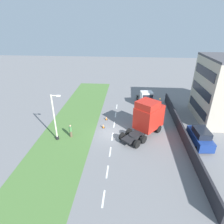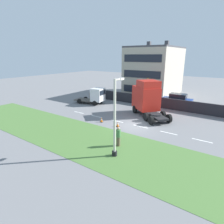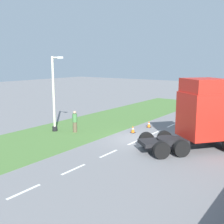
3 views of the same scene
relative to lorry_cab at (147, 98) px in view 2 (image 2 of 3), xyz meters
name	(u,v)px [view 2 (image 2 of 3)]	position (x,y,z in m)	size (l,w,h in m)	color
ground_plane	(135,125)	(-4.53, -0.78, -2.32)	(120.00, 120.00, 0.00)	slate
grass_verge	(103,145)	(-10.53, -0.78, -2.31)	(7.00, 44.00, 0.01)	#4C7538
lane_markings	(141,127)	(-4.53, -1.48, -2.32)	(0.16, 21.00, 0.00)	white
boundary_wall	(163,103)	(4.47, -0.78, -1.51)	(0.25, 24.00, 1.62)	#232328
building_block	(155,71)	(13.89, 4.83, 2.37)	(11.93, 8.32, 10.48)	#B7AD99
lorry_cab	(147,98)	(0.00, 0.00, 0.00)	(6.01, 6.54, 4.77)	black
flatbed_truck	(95,96)	(0.56, 9.31, -0.93)	(2.77, 5.31, 2.65)	silver
parked_car	(177,101)	(6.21, -2.28, -1.29)	(2.09, 4.50, 2.13)	navy
lamp_post	(115,124)	(-11.48, -2.66, 0.39)	(1.32, 0.41, 6.10)	black
pedestrian	(118,137)	(-9.92, -1.96, -1.45)	(0.39, 0.39, 1.77)	brown
traffic_cone_lead	(102,120)	(-5.85, 3.09, -2.04)	(0.36, 0.36, 0.58)	black
traffic_cone_trailing	(118,124)	(-6.01, 0.66, -2.04)	(0.36, 0.36, 0.58)	black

